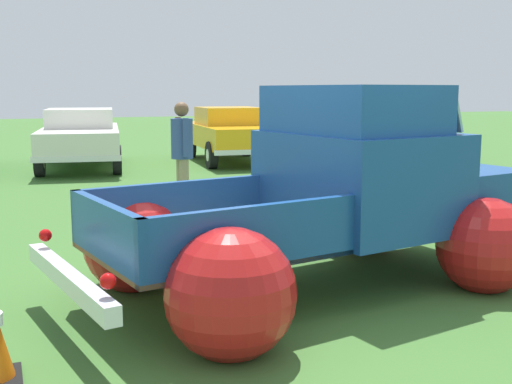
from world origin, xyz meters
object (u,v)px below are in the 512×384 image
show_car_2 (230,132)px  vintage_pickup_truck (338,207)px  show_car_1 (81,136)px  spectator_0 (182,149)px  show_car_3 (352,129)px

show_car_2 → vintage_pickup_truck: bearing=-8.8°
vintage_pickup_truck → show_car_1: size_ratio=1.02×
show_car_2 → spectator_0: spectator_0 is taller
show_car_3 → spectator_0: bearing=-33.8°
vintage_pickup_truck → spectator_0: 4.27m
show_car_2 → show_car_3: size_ratio=0.92×
show_car_1 → show_car_2: size_ratio=1.10×
show_car_1 → spectator_0: (0.78, -6.37, 0.18)m
show_car_1 → show_car_2: 3.83m
vintage_pickup_truck → show_car_3: bearing=48.6°
vintage_pickup_truck → show_car_2: 10.89m
show_car_3 → spectator_0: size_ratio=2.80×
vintage_pickup_truck → show_car_1: (-1.15, 10.62, 0.03)m
vintage_pickup_truck → show_car_1: bearing=85.9°
show_car_3 → show_car_1: bearing=-76.7°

